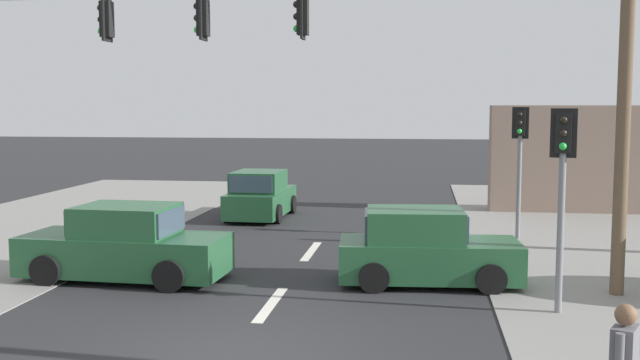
# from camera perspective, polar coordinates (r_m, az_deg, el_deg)

# --- Properties ---
(ground_plane) EXTENTS (140.00, 140.00, 0.00)m
(ground_plane) POSITION_cam_1_polar(r_m,az_deg,el_deg) (11.03, -6.96, -13.44)
(ground_plane) COLOR #28282B
(lane_dash_mid) EXTENTS (0.20, 2.40, 0.01)m
(lane_dash_mid) POSITION_cam_1_polar(r_m,az_deg,el_deg) (13.82, -3.76, -9.42)
(lane_dash_mid) COLOR silver
(lane_dash_mid) RESTS_ON ground
(lane_dash_far) EXTENTS (0.20, 2.40, 0.01)m
(lane_dash_far) POSITION_cam_1_polar(r_m,az_deg,el_deg) (18.62, -0.68, -5.44)
(lane_dash_far) COLOR silver
(lane_dash_far) RESTS_ON ground
(utility_pole_midground_right) EXTENTS (1.80, 0.26, 9.76)m
(utility_pole_midground_right) POSITION_cam_1_polar(r_m,az_deg,el_deg) (15.13, 22.37, 11.03)
(utility_pole_midground_right) COLOR brown
(utility_pole_midground_right) RESTS_ON ground
(traffic_signal_mast) EXTENTS (6.89, 0.47, 6.00)m
(traffic_signal_mast) POSITION_cam_1_polar(r_m,az_deg,el_deg) (15.29, -17.03, 8.26)
(traffic_signal_mast) COLOR slate
(traffic_signal_mast) RESTS_ON ground
(pedestal_signal_right_kerb) EXTENTS (0.44, 0.31, 3.56)m
(pedestal_signal_right_kerb) POSITION_cam_1_polar(r_m,az_deg,el_deg) (13.41, 17.98, 0.33)
(pedestal_signal_right_kerb) COLOR slate
(pedestal_signal_right_kerb) RESTS_ON ground
(pedestal_signal_far_median) EXTENTS (0.43, 0.31, 3.56)m
(pedestal_signal_far_median) POSITION_cam_1_polar(r_m,az_deg,el_deg) (20.65, 14.98, 2.22)
(pedestal_signal_far_median) COLOR slate
(pedestal_signal_far_median) RESTS_ON ground
(sedan_kerbside_parked) EXTENTS (4.32, 2.06, 1.56)m
(sedan_kerbside_parked) POSITION_cam_1_polar(r_m,az_deg,el_deg) (16.05, -14.61, -4.90)
(sedan_kerbside_parked) COLOR #235633
(sedan_kerbside_parked) RESTS_ON ground
(hatchback_receding_far) EXTENTS (3.73, 1.97, 1.53)m
(hatchback_receding_far) POSITION_cam_1_polar(r_m,az_deg,el_deg) (15.31, 8.01, -5.28)
(hatchback_receding_far) COLOR #235633
(hatchback_receding_far) RESTS_ON ground
(hatchback_oncoming_mid) EXTENTS (1.86, 3.68, 1.53)m
(hatchback_oncoming_mid) POSITION_cam_1_polar(r_m,az_deg,el_deg) (24.01, -4.57, -1.24)
(hatchback_oncoming_mid) COLOR #235633
(hatchback_oncoming_mid) RESTS_ON ground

